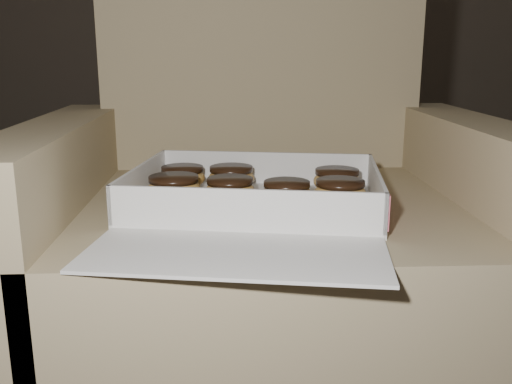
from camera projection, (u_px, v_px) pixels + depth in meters
name	position (u px, v px, depth m)	size (l,w,h in m)	color
floor	(488.00, 358.00, 1.33)	(4.50, 4.50, 0.00)	black
armchair	(268.00, 251.00, 1.16)	(0.91, 0.77, 0.95)	#95875F
bakery_box	(255.00, 206.00, 0.97)	(0.50, 0.56, 0.07)	white
donut_a	(174.00, 188.00, 1.01)	(0.09, 0.09, 0.05)	#E1AC4E
donut_b	(287.00, 193.00, 0.99)	(0.09, 0.09, 0.04)	#E1AC4E
donut_c	(231.00, 177.00, 1.11)	(0.09, 0.09, 0.04)	#E1AC4E
donut_d	(230.00, 189.00, 1.01)	(0.09, 0.09, 0.04)	#E1AC4E
donut_e	(183.00, 177.00, 1.11)	(0.09, 0.09, 0.04)	#E1AC4E
donut_f	(340.00, 192.00, 0.99)	(0.09, 0.09, 0.05)	#E1AC4E
donut_g	(337.00, 180.00, 1.08)	(0.09, 0.09, 0.04)	#E1AC4E
crumb_a	(307.00, 220.00, 0.90)	(0.01, 0.01, 0.00)	black
crumb_b	(242.00, 205.00, 0.99)	(0.01, 0.01, 0.00)	black
crumb_c	(260.00, 215.00, 0.93)	(0.01, 0.01, 0.00)	black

